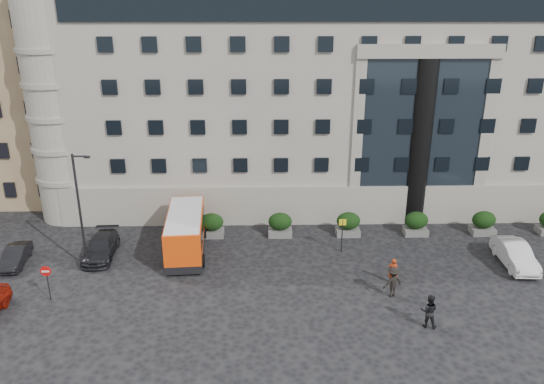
{
  "coord_description": "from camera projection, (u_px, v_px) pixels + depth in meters",
  "views": [
    {
      "loc": [
        -0.17,
        -28.96,
        17.43
      ],
      "look_at": [
        0.5,
        3.99,
        5.0
      ],
      "focal_mm": 35.0,
      "sensor_mm": 36.0,
      "label": 1
    }
  ],
  "objects": [
    {
      "name": "hedge_c",
      "position": [
        348.0,
        224.0,
        40.34
      ],
      "size": [
        1.8,
        1.26,
        1.84
      ],
      "color": "#5F5F5D",
      "rests_on": "ground"
    },
    {
      "name": "parked_car_d",
      "position": [
        70.0,
        196.0,
        46.5
      ],
      "size": [
        3.06,
        5.52,
        1.46
      ],
      "primitive_type": "imported",
      "rotation": [
        0.0,
        0.0,
        0.12
      ],
      "color": "black",
      "rests_on": "ground"
    },
    {
      "name": "hedge_b",
      "position": [
        280.0,
        224.0,
        40.24
      ],
      "size": [
        1.8,
        1.26,
        1.84
      ],
      "color": "#5F5F5D",
      "rests_on": "ground"
    },
    {
      "name": "pedestrian_b",
      "position": [
        429.0,
        311.0,
        29.17
      ],
      "size": [
        1.13,
        0.98,
        1.98
      ],
      "primitive_type": "imported",
      "rotation": [
        0.0,
        0.0,
        2.87
      ],
      "color": "black",
      "rests_on": "ground"
    },
    {
      "name": "apartment_far",
      "position": [
        40.0,
        49.0,
        64.39
      ],
      "size": [
        13.0,
        13.0,
        22.0
      ],
      "primitive_type": "cube",
      "color": "#836A4C",
      "rests_on": "ground"
    },
    {
      "name": "hedge_a",
      "position": [
        212.0,
        225.0,
        40.14
      ],
      "size": [
        1.8,
        1.26,
        1.84
      ],
      "color": "#5F5F5D",
      "rests_on": "ground"
    },
    {
      "name": "civic_building",
      "position": [
        325.0,
        86.0,
        50.77
      ],
      "size": [
        44.0,
        24.0,
        18.0
      ],
      "primitive_type": "cube",
      "color": "gray",
      "rests_on": "ground"
    },
    {
      "name": "pedestrian_a",
      "position": [
        393.0,
        271.0,
        33.62
      ],
      "size": [
        0.74,
        0.62,
        1.73
      ],
      "primitive_type": "imported",
      "rotation": [
        0.0,
        0.0,
        2.76
      ],
      "color": "#A93110",
      "rests_on": "ground"
    },
    {
      "name": "white_taxi",
      "position": [
        515.0,
        255.0,
        35.9
      ],
      "size": [
        1.8,
        4.83,
        1.58
      ],
      "primitive_type": "imported",
      "rotation": [
        0.0,
        0.0,
        -0.03
      ],
      "color": "silver",
      "rests_on": "ground"
    },
    {
      "name": "hedge_d",
      "position": [
        416.0,
        223.0,
        40.44
      ],
      "size": [
        1.8,
        1.26,
        1.84
      ],
      "color": "#5F5F5D",
      "rests_on": "ground"
    },
    {
      "name": "hedge_e",
      "position": [
        484.0,
        223.0,
        40.54
      ],
      "size": [
        1.8,
        1.26,
        1.84
      ],
      "color": "#5F5F5D",
      "rests_on": "ground"
    },
    {
      "name": "minibus",
      "position": [
        185.0,
        232.0,
        37.35
      ],
      "size": [
        3.08,
        7.27,
        2.97
      ],
      "rotation": [
        0.0,
        0.0,
        0.07
      ],
      "color": "#E9430A",
      "rests_on": "ground"
    },
    {
      "name": "no_entry_sign",
      "position": [
        47.0,
        276.0,
        31.44
      ],
      "size": [
        0.64,
        0.16,
        2.32
      ],
      "color": "#262628",
      "rests_on": "ground"
    },
    {
      "name": "entrance_column",
      "position": [
        419.0,
        144.0,
        40.82
      ],
      "size": [
        1.8,
        1.8,
        13.0
      ],
      "primitive_type": "cylinder",
      "color": "black",
      "rests_on": "ground"
    },
    {
      "name": "street_lamp",
      "position": [
        80.0,
        208.0,
        34.28
      ],
      "size": [
        1.16,
        0.18,
        8.0
      ],
      "color": "#262628",
      "rests_on": "ground"
    },
    {
      "name": "pedestrian_c",
      "position": [
        393.0,
        282.0,
        32.12
      ],
      "size": [
        1.45,
        1.17,
        1.97
      ],
      "primitive_type": "imported",
      "rotation": [
        0.0,
        0.0,
        3.54
      ],
      "color": "black",
      "rests_on": "ground"
    },
    {
      "name": "parked_car_c",
      "position": [
        101.0,
        247.0,
        37.14
      ],
      "size": [
        2.15,
        4.87,
        1.39
      ],
      "primitive_type": "imported",
      "rotation": [
        0.0,
        0.0,
        0.04
      ],
      "color": "black",
      "rests_on": "ground"
    },
    {
      "name": "parked_car_b",
      "position": [
        15.0,
        256.0,
        36.07
      ],
      "size": [
        1.74,
        3.88,
        1.24
      ],
      "primitive_type": "imported",
      "rotation": [
        0.0,
        0.0,
        0.12
      ],
      "color": "black",
      "rests_on": "ground"
    },
    {
      "name": "bus_stop_sign",
      "position": [
        342.0,
        230.0,
        37.42
      ],
      "size": [
        0.5,
        0.08,
        2.52
      ],
      "color": "#262628",
      "rests_on": "ground"
    },
    {
      "name": "ground",
      "position": [
        265.0,
        289.0,
        33.25
      ],
      "size": [
        120.0,
        120.0,
        0.0
      ],
      "primitive_type": "plane",
      "color": "black",
      "rests_on": "ground"
    },
    {
      "name": "red_truck",
      "position": [
        77.0,
        175.0,
        49.61
      ],
      "size": [
        2.65,
        5.3,
        2.8
      ],
      "rotation": [
        0.0,
        0.0,
        0.05
      ],
      "color": "maroon",
      "rests_on": "ground"
    }
  ]
}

